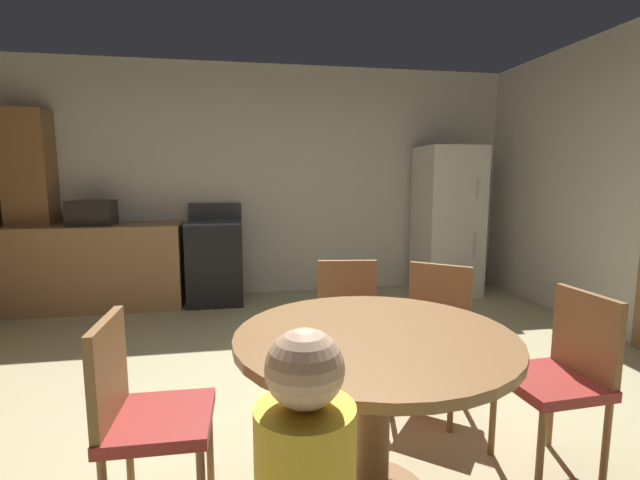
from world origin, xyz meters
The scene contains 12 objects.
ground_plane centered at (0.00, 0.00, 0.00)m, with size 14.00×14.00×0.00m, color tan.
wall_back centered at (0.00, 3.17, 1.35)m, with size 6.12×0.12×2.70m, color beige.
kitchen_counter centered at (-1.88, 2.77, 0.45)m, with size 1.76×0.60×0.90m, color #9E754C.
pantry_column centered at (-2.54, 2.95, 1.05)m, with size 0.44×0.36×2.10m, color olive.
oven_range centered at (-0.65, 2.77, 0.47)m, with size 0.60×0.60×1.10m.
refrigerator centered at (2.09, 2.72, 0.88)m, with size 0.68×0.68×1.76m.
microwave centered at (-1.90, 2.77, 1.03)m, with size 0.44×0.32×0.26m, color black.
dining_table centered at (0.18, -0.57, 0.60)m, with size 1.17×1.17×0.76m.
chair_northeast centered at (0.78, 0.15, 0.50)m, with size 0.56×0.56×0.87m.
chair_west centered at (-0.76, -0.55, 0.50)m, with size 0.41×0.41×0.87m.
chair_north centered at (0.30, 0.36, 0.50)m, with size 0.45×0.45×0.87m.
chair_east centered at (1.12, -0.52, 0.50)m, with size 0.42×0.42×0.87m.
Camera 1 is at (-0.36, -2.29, 1.40)m, focal length 25.13 mm.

